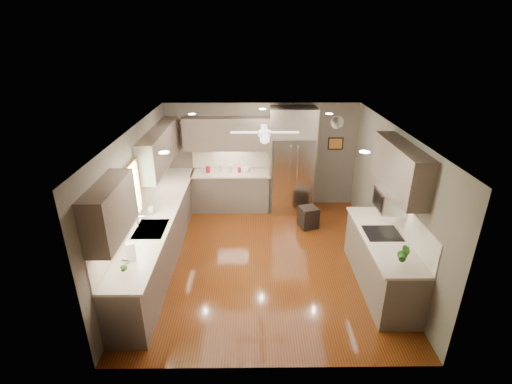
{
  "coord_description": "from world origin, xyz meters",
  "views": [
    {
      "loc": [
        -0.21,
        -5.98,
        3.99
      ],
      "look_at": [
        -0.15,
        0.6,
        1.13
      ],
      "focal_mm": 26.0,
      "sensor_mm": 36.0,
      "label": 1
    }
  ],
  "objects_px": {
    "potted_plant_right": "(404,254)",
    "bowl": "(246,171)",
    "soap_bottle": "(151,209)",
    "potted_plant_left": "(124,264)",
    "microwave": "(391,200)",
    "canister_a": "(208,169)",
    "canister_d": "(239,170)",
    "canister_b": "(221,169)",
    "canister_c": "(230,169)",
    "refrigerator": "(292,163)",
    "paper_towel": "(131,252)",
    "stool": "(308,217)"
  },
  "relations": [
    {
      "from": "paper_towel",
      "to": "stool",
      "type": "bearing_deg",
      "value": 42.02
    },
    {
      "from": "bowl",
      "to": "stool",
      "type": "height_order",
      "value": "bowl"
    },
    {
      "from": "refrigerator",
      "to": "paper_towel",
      "type": "relative_size",
      "value": 7.5
    },
    {
      "from": "stool",
      "to": "microwave",
      "type": "bearing_deg",
      "value": -60.26
    },
    {
      "from": "canister_b",
      "to": "stool",
      "type": "xyz_separation_m",
      "value": [
        1.96,
        -1.01,
        -0.77
      ]
    },
    {
      "from": "canister_a",
      "to": "canister_d",
      "type": "distance_m",
      "value": 0.73
    },
    {
      "from": "canister_b",
      "to": "potted_plant_right",
      "type": "xyz_separation_m",
      "value": [
        2.88,
        -3.81,
        0.09
      ]
    },
    {
      "from": "canister_d",
      "to": "paper_towel",
      "type": "bearing_deg",
      "value": -111.57
    },
    {
      "from": "canister_a",
      "to": "soap_bottle",
      "type": "height_order",
      "value": "soap_bottle"
    },
    {
      "from": "bowl",
      "to": "refrigerator",
      "type": "bearing_deg",
      "value": -2.0
    },
    {
      "from": "stool",
      "to": "canister_c",
      "type": "bearing_deg",
      "value": 151.19
    },
    {
      "from": "potted_plant_right",
      "to": "bowl",
      "type": "distance_m",
      "value": 4.41
    },
    {
      "from": "paper_towel",
      "to": "canister_a",
      "type": "bearing_deg",
      "value": 78.92
    },
    {
      "from": "soap_bottle",
      "to": "potted_plant_right",
      "type": "xyz_separation_m",
      "value": [
        3.98,
        -1.64,
        0.07
      ]
    },
    {
      "from": "canister_b",
      "to": "bowl",
      "type": "bearing_deg",
      "value": -5.58
    },
    {
      "from": "refrigerator",
      "to": "soap_bottle",
      "type": "bearing_deg",
      "value": -143.01
    },
    {
      "from": "canister_c",
      "to": "potted_plant_right",
      "type": "bearing_deg",
      "value": -54.61
    },
    {
      "from": "potted_plant_right",
      "to": "refrigerator",
      "type": "distance_m",
      "value": 3.91
    },
    {
      "from": "canister_a",
      "to": "refrigerator",
      "type": "relative_size",
      "value": 0.07
    },
    {
      "from": "stool",
      "to": "bowl",
      "type": "bearing_deg",
      "value": 145.32
    },
    {
      "from": "soap_bottle",
      "to": "refrigerator",
      "type": "bearing_deg",
      "value": 36.99
    },
    {
      "from": "potted_plant_right",
      "to": "bowl",
      "type": "xyz_separation_m",
      "value": [
        -2.3,
        3.75,
        -0.13
      ]
    },
    {
      "from": "microwave",
      "to": "refrigerator",
      "type": "bearing_deg",
      "value": 116.09
    },
    {
      "from": "soap_bottle",
      "to": "microwave",
      "type": "bearing_deg",
      "value": -8.82
    },
    {
      "from": "canister_c",
      "to": "refrigerator",
      "type": "xyz_separation_m",
      "value": [
        1.45,
        -0.04,
        0.16
      ]
    },
    {
      "from": "potted_plant_left",
      "to": "potted_plant_right",
      "type": "height_order",
      "value": "potted_plant_right"
    },
    {
      "from": "canister_b",
      "to": "potted_plant_left",
      "type": "height_order",
      "value": "potted_plant_left"
    },
    {
      "from": "canister_a",
      "to": "soap_bottle",
      "type": "bearing_deg",
      "value": -110.85
    },
    {
      "from": "potted_plant_left",
      "to": "microwave",
      "type": "relative_size",
      "value": 0.51
    },
    {
      "from": "bowl",
      "to": "potted_plant_right",
      "type": "bearing_deg",
      "value": -58.47
    },
    {
      "from": "canister_c",
      "to": "bowl",
      "type": "bearing_deg",
      "value": -0.97
    },
    {
      "from": "soap_bottle",
      "to": "refrigerator",
      "type": "height_order",
      "value": "refrigerator"
    },
    {
      "from": "canister_d",
      "to": "potted_plant_right",
      "type": "height_order",
      "value": "potted_plant_right"
    },
    {
      "from": "canister_b",
      "to": "paper_towel",
      "type": "height_order",
      "value": "paper_towel"
    },
    {
      "from": "bowl",
      "to": "stool",
      "type": "relative_size",
      "value": 0.48
    },
    {
      "from": "canister_b",
      "to": "potted_plant_right",
      "type": "height_order",
      "value": "potted_plant_right"
    },
    {
      "from": "potted_plant_left",
      "to": "bowl",
      "type": "relative_size",
      "value": 1.26
    },
    {
      "from": "soap_bottle",
      "to": "stool",
      "type": "height_order",
      "value": "soap_bottle"
    },
    {
      "from": "refrigerator",
      "to": "potted_plant_left",
      "type": "bearing_deg",
      "value": -124.4
    },
    {
      "from": "potted_plant_left",
      "to": "refrigerator",
      "type": "relative_size",
      "value": 0.11
    },
    {
      "from": "canister_c",
      "to": "potted_plant_left",
      "type": "height_order",
      "value": "potted_plant_left"
    },
    {
      "from": "canister_b",
      "to": "potted_plant_right",
      "type": "relative_size",
      "value": 0.39
    },
    {
      "from": "canister_c",
      "to": "canister_d",
      "type": "relative_size",
      "value": 1.62
    },
    {
      "from": "canister_a",
      "to": "microwave",
      "type": "relative_size",
      "value": 0.3
    },
    {
      "from": "canister_c",
      "to": "stool",
      "type": "xyz_separation_m",
      "value": [
        1.75,
        -0.96,
        -0.79
      ]
    },
    {
      "from": "bowl",
      "to": "soap_bottle",
      "type": "bearing_deg",
      "value": -128.42
    },
    {
      "from": "microwave",
      "to": "soap_bottle",
      "type": "bearing_deg",
      "value": 171.18
    },
    {
      "from": "canister_a",
      "to": "canister_c",
      "type": "relative_size",
      "value": 0.84
    },
    {
      "from": "refrigerator",
      "to": "microwave",
      "type": "xyz_separation_m",
      "value": [
        1.33,
        -2.71,
        0.29
      ]
    },
    {
      "from": "canister_b",
      "to": "refrigerator",
      "type": "height_order",
      "value": "refrigerator"
    }
  ]
}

